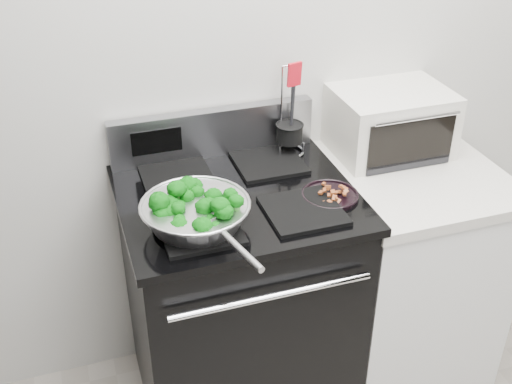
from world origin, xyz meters
name	(u,v)px	position (x,y,z in m)	size (l,w,h in m)	color
back_wall	(288,39)	(0.00, 1.75, 1.35)	(4.00, 0.02, 2.70)	beige
gas_range	(239,299)	(-0.30, 1.41, 0.49)	(0.79, 0.69, 1.13)	black
counter	(401,270)	(0.39, 1.41, 0.46)	(0.62, 0.68, 0.92)	white
skillet	(196,212)	(-0.47, 1.27, 1.00)	(0.34, 0.54, 0.07)	silver
broccoli_pile	(195,207)	(-0.48, 1.27, 1.02)	(0.27, 0.27, 0.09)	#043308
bacon_plate	(330,192)	(-0.01, 1.30, 0.97)	(0.19, 0.19, 0.04)	black
utensil_holder	(289,138)	(-0.03, 1.64, 1.01)	(0.12, 0.12, 0.36)	silver
toaster_oven	(390,122)	(0.36, 1.59, 1.04)	(0.43, 0.33, 0.24)	beige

